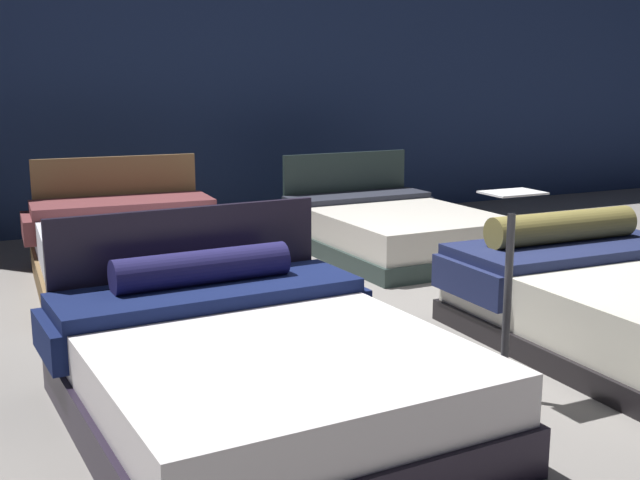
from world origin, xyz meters
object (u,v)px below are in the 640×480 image
object	(u,v)px
bed_1	(634,306)
bed_2	(136,250)
bed_0	(256,371)
bed_3	(393,230)
price_sign	(506,320)

from	to	relation	value
bed_1	bed_2	xyz separation A→B (m)	(-2.35, 2.75, 0.02)
bed_0	bed_2	world-z (taller)	bed_2
bed_2	bed_3	distance (m)	2.38
bed_0	bed_2	distance (m)	2.76
bed_0	price_sign	size ratio (longest dim) A/B	1.97
bed_2	bed_0	bearing A→B (deg)	-88.26
bed_0	bed_1	size ratio (longest dim) A/B	0.99
bed_1	bed_2	size ratio (longest dim) A/B	1.05
bed_0	bed_3	size ratio (longest dim) A/B	1.03
bed_3	bed_1	bearing A→B (deg)	-91.64
bed_3	bed_2	bearing A→B (deg)	-179.13
bed_1	bed_3	xyz separation A→B (m)	(0.02, 2.84, -0.04)
bed_0	bed_3	bearing A→B (deg)	46.31
bed_3	price_sign	size ratio (longest dim) A/B	1.91
bed_1	price_sign	distance (m)	1.24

